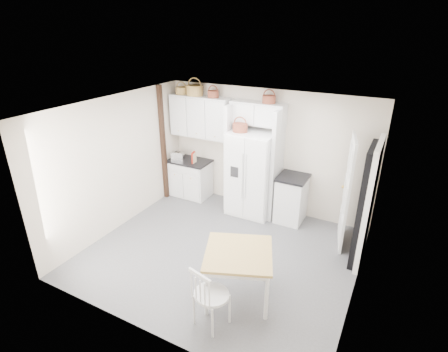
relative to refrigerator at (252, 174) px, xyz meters
The scene contains 27 objects.
floor 1.86m from the refrigerator, 84.73° to the right, with size 4.50×4.50×0.00m, color #4A4A4A.
ceiling 2.36m from the refrigerator, 84.73° to the right, with size 4.50×4.50×0.00m, color white.
wall_back 0.57m from the refrigerator, 68.09° to the left, with size 4.50×4.50×0.00m, color beige.
wall_left 2.69m from the refrigerator, 142.23° to the right, with size 4.00×4.00×0.00m, color beige.
wall_right 2.93m from the refrigerator, 34.13° to the right, with size 4.00×4.00×0.00m, color beige.
refrigerator is the anchor object (origin of this frame).
base_cab_left 1.67m from the refrigerator, behind, with size 0.91×0.58×0.84m, color silver.
base_cab_right 0.97m from the refrigerator, ahead, with size 0.54×0.64×0.94m, color silver.
dining_table 2.66m from the refrigerator, 70.29° to the right, with size 0.95×0.95×0.79m, color olive.
windsor_chair 3.22m from the refrigerator, 75.52° to the right, with size 0.49×0.44×1.00m, color silver.
counter_left 1.60m from the refrigerator, behind, with size 0.95×0.61×0.04m, color black.
counter_right 0.87m from the refrigerator, ahead, with size 0.58×0.69×0.04m, color black.
toaster 1.85m from the refrigerator, behind, with size 0.28×0.16×0.19m, color silver.
cookbook_red 1.44m from the refrigerator, behind, with size 0.04×0.17×0.25m, color maroon.
cookbook_cream 1.42m from the refrigerator, behind, with size 0.03×0.15×0.23m, color beige.
basket_upper_a 2.39m from the refrigerator, behind, with size 0.27×0.27×0.15m, color olive.
basket_upper_b 2.16m from the refrigerator, behind, with size 0.36×0.36×0.21m, color olive.
basket_upper_c 1.85m from the refrigerator, 168.79° to the left, with size 0.24×0.24×0.14m, color maroon.
basket_bridge_b 1.56m from the refrigerator, 43.09° to the left, with size 0.26×0.26×0.15m, color maroon.
basket_fridge_a 1.01m from the refrigerator, 157.83° to the right, with size 0.31×0.31×0.16m, color maroon.
upper_cabinet 1.69m from the refrigerator, behind, with size 1.40×0.34×0.90m, color silver.
bridge_cabinet 1.25m from the refrigerator, 90.00° to the left, with size 1.12×0.34×0.45m, color silver.
fridge_panel_left 0.57m from the refrigerator, behind, with size 0.08×0.60×2.30m, color silver.
fridge_panel_right 0.57m from the refrigerator, ahead, with size 0.08×0.60×2.30m, color silver.
trim_post 2.11m from the refrigerator, behind, with size 0.09×0.09×2.60m, color black.
doorway_void 2.40m from the refrigerator, 15.19° to the right, with size 0.18×0.85×2.05m, color black.
door_slab 1.98m from the refrigerator, ahead, with size 0.80×0.04×2.05m, color white.
Camera 1 is at (2.47, -4.56, 3.77)m, focal length 28.00 mm.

